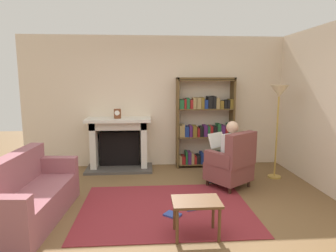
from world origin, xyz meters
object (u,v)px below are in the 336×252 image
at_px(bookshelf, 205,125).
at_px(side_table, 196,206).
at_px(fireplace, 119,142).
at_px(sofa_floral, 28,197).
at_px(mantel_clock, 117,114).
at_px(armchair_reading, 232,163).
at_px(floor_lamp, 279,100).
at_px(seated_reader, 227,151).

relative_size(bookshelf, side_table, 3.32).
height_order(fireplace, bookshelf, bookshelf).
relative_size(bookshelf, sofa_floral, 1.06).
xyz_separation_m(mantel_clock, bookshelf, (1.79, 0.14, -0.27)).
bearing_deg(armchair_reading, floor_lamp, 169.43).
distance_m(mantel_clock, armchair_reading, 2.42).
bearing_deg(sofa_floral, mantel_clock, -20.83).
bearing_deg(mantel_clock, fireplace, 81.88).
xyz_separation_m(fireplace, seated_reader, (1.92, -1.15, 0.06)).
bearing_deg(side_table, sofa_floral, 165.22).
bearing_deg(floor_lamp, side_table, -132.88).
relative_size(mantel_clock, bookshelf, 0.10).
relative_size(armchair_reading, sofa_floral, 0.56).
bearing_deg(bookshelf, floor_lamp, -35.48).
xyz_separation_m(bookshelf, side_table, (-0.65, -2.79, -0.51)).
relative_size(fireplace, side_table, 2.36).
height_order(fireplace, sofa_floral, fireplace).
bearing_deg(bookshelf, seated_reader, -83.04).
xyz_separation_m(fireplace, floor_lamp, (2.94, -0.80, 0.90)).
distance_m(bookshelf, seated_reader, 1.22).
distance_m(seated_reader, sofa_floral, 3.10).
distance_m(sofa_floral, floor_lamp, 4.33).
xyz_separation_m(mantel_clock, side_table, (1.14, -2.65, -0.78)).
bearing_deg(side_table, bookshelf, 76.93).
bearing_deg(bookshelf, side_table, -103.07).
relative_size(fireplace, mantel_clock, 7.04).
distance_m(seated_reader, floor_lamp, 1.37).
relative_size(mantel_clock, side_table, 0.34).
relative_size(seated_reader, sofa_floral, 0.65).
xyz_separation_m(seated_reader, floor_lamp, (1.02, 0.35, 0.84)).
height_order(mantel_clock, sofa_floral, mantel_clock).
xyz_separation_m(bookshelf, armchair_reading, (0.21, -1.28, -0.45)).
relative_size(seated_reader, side_table, 2.04).
height_order(seated_reader, sofa_floral, seated_reader).
bearing_deg(sofa_floral, side_table, -100.66).
bearing_deg(sofa_floral, seated_reader, -66.10).
bearing_deg(mantel_clock, bookshelf, 4.34).
distance_m(fireplace, seated_reader, 2.24).
bearing_deg(side_table, seated_reader, 63.69).
distance_m(fireplace, floor_lamp, 3.18).
relative_size(sofa_floral, floor_lamp, 1.01).
height_order(mantel_clock, seated_reader, mantel_clock).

